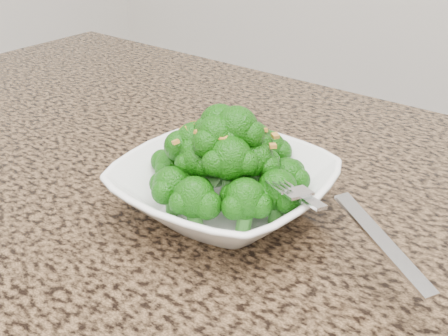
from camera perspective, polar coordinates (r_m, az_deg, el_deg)
The scene contains 5 objects.
granite_counter at distance 0.47m, azimuth 2.82°, elevation -16.21°, with size 1.64×1.04×0.03m, color brown.
bowl at distance 0.57m, azimuth 0.00°, elevation -2.13°, with size 0.21×0.21×0.05m, color white.
broccoli_pile at distance 0.55m, azimuth 0.00°, elevation 3.60°, with size 0.19×0.19×0.07m, color #155C0A, non-canonical shape.
garlic_topping at distance 0.53m, azimuth 0.00°, elevation 7.53°, with size 0.11×0.11×0.01m, color gold, non-canonical shape.
fork at distance 0.49m, azimuth 9.62°, elevation -3.71°, with size 0.20×0.03×0.01m, color silver, non-canonical shape.
Camera 1 is at (0.19, 0.02, 1.21)m, focal length 45.00 mm.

